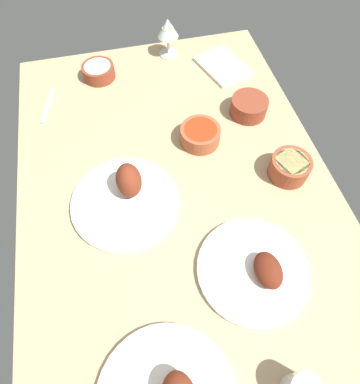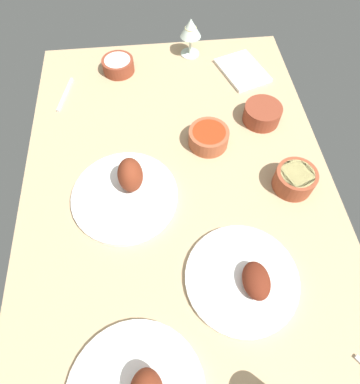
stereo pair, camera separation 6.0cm
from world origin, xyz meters
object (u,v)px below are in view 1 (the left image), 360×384
Objects in this scene: plate_near_viewer at (126,196)px; fork_loose at (48,106)px; plate_far_side at (256,270)px; folded_napkin at (223,66)px; wine_glass at (168,30)px; bowl_cream at (98,71)px; bowl_pasta at (249,106)px; bowl_potatoes at (289,166)px; bowl_sauce at (200,135)px.

plate_near_viewer is 1.85× the size of fork_loose.
folded_napkin is at bearing -11.38° from plate_far_side.
wine_glass is (60.13, -25.09, 7.50)cm from plate_near_viewer.
bowl_cream is at bearing 2.08° from plate_near_viewer.
bowl_pasta is 24.29cm from folded_napkin.
plate_far_side is at bearing 143.28° from bowl_potatoes.
plate_near_viewer is 53.26cm from bowl_cream.
bowl_pasta is 1.05× the size of bowl_potatoes.
folded_napkin is (32.00, -17.52, -2.30)cm from bowl_sauce.
wine_glass is at bearing 1.70° from plate_far_side.
plate_near_viewer is 2.41× the size of bowl_sauce.
folded_napkin is at bearing -96.54° from bowl_cream.
fork_loose is (42.44, 20.62, -2.03)cm from plate_near_viewer.
plate_far_side is at bearing 168.62° from folded_napkin.
bowl_cream is at bearing 41.72° from bowl_potatoes.
bowl_cream is (53.23, 1.93, 0.18)cm from plate_near_viewer.
plate_far_side is (-27.65, -27.70, -1.01)cm from plate_near_viewer.
bowl_cream is 0.81× the size of wine_glass.
wine_glass is at bearing 124.43° from fork_loose.
bowl_cream is 45.21cm from folded_napkin.
bowl_sauce is (16.08, -25.43, 0.47)cm from plate_near_viewer.
plate_near_viewer is 65.58cm from wine_glass.
plate_far_side is 32.42cm from bowl_potatoes.
bowl_pasta is 0.64× the size of folded_napkin.
plate_far_side is 88.22cm from wine_glass.
bowl_potatoes is (-25.66, -2.99, 0.33)cm from bowl_pasta.
plate_near_viewer is 47.09cm from bowl_potatoes.
folded_napkin is (48.08, -42.94, -1.83)cm from plate_near_viewer.
plate_near_viewer is at bearing 122.30° from bowl_sauce.
bowl_pasta reaches higher than bowl_cream.
bowl_cream is (54.94, 48.98, -0.80)cm from bowl_potatoes.
bowl_sauce is at bearing 2.97° from plate_far_side.
plate_near_viewer is 39.15cm from plate_far_side.
fork_loose is at bearing 56.87° from bowl_potatoes.
bowl_pasta is at bearing -152.33° from wine_glass.
folded_napkin is at bearing -124.01° from wine_glass.
bowl_potatoes is 1.01× the size of bowl_cream.
bowl_sauce is 1.08× the size of bowl_potatoes.
fork_loose is at bearing 25.91° from plate_near_viewer.
bowl_pasta reaches higher than folded_napkin.
bowl_cream is 21.69cm from fork_loose.
bowl_pasta reaches higher than bowl_sauce.
bowl_cream is 28.83cm from wine_glass.
bowl_pasta is at bearing -17.59° from plate_far_side.
bowl_potatoes is 0.71× the size of fork_loose.
bowl_potatoes is (-1.71, -47.05, 0.97)cm from plate_near_viewer.
plate_near_viewer reaches higher than bowl_cream.
plate_near_viewer is 1.58× the size of folded_napkin.
bowl_pasta is at bearing -61.48° from plate_near_viewer.
fork_loose is (-10.78, 18.69, -2.21)cm from bowl_cream.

